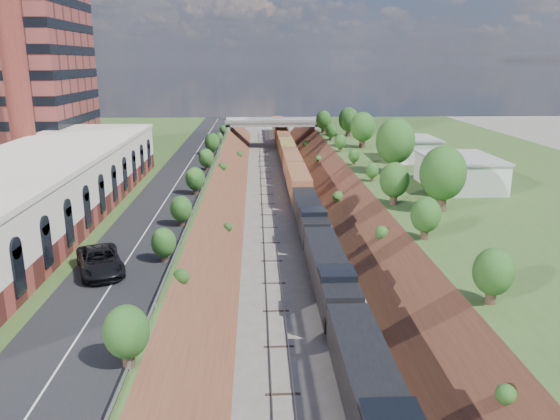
{
  "coord_description": "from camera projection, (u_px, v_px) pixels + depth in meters",
  "views": [
    {
      "loc": [
        -4.2,
        -20.01,
        21.79
      ],
      "look_at": [
        -1.67,
        37.59,
        6.0
      ],
      "focal_mm": 35.0,
      "sensor_mm": 36.0,
      "label": 1
    }
  ],
  "objects": [
    {
      "name": "white_building_near",
      "position": [
        459.0,
        173.0,
        74.46
      ],
      "size": [
        9.0,
        12.0,
        4.0
      ],
      "primitive_type": "cube",
      "color": "silver",
      "rests_on": "platform_right"
    },
    {
      "name": "embankment_left",
      "position": [
        212.0,
        210.0,
        82.56
      ],
      "size": [
        10.0,
        180.0,
        10.0
      ],
      "primitive_type": "cube",
      "rotation": [
        0.0,
        0.79,
        0.0
      ],
      "color": "brown",
      "rests_on": "ground"
    },
    {
      "name": "freight_train",
      "position": [
        292.0,
        165.0,
        103.23
      ],
      "size": [
        3.14,
        159.78,
        4.67
      ],
      "color": "black",
      "rests_on": "ground"
    },
    {
      "name": "commercial_building",
      "position": [
        35.0,
        189.0,
        58.4
      ],
      "size": [
        14.3,
        62.3,
        7.0
      ],
      "color": "maroon",
      "rests_on": "platform_left"
    },
    {
      "name": "platform_left",
      "position": [
        63.0,
        195.0,
        80.97
      ],
      "size": [
        44.0,
        180.0,
        5.0
      ],
      "primitive_type": "cube",
      "color": "#385523",
      "rests_on": "ground"
    },
    {
      "name": "tree_right_large",
      "position": [
        443.0,
        174.0,
        62.0
      ],
      "size": [
        5.25,
        5.25,
        7.61
      ],
      "color": "#473323",
      "rests_on": "platform_right"
    },
    {
      "name": "platform_right",
      "position": [
        499.0,
        191.0,
        83.76
      ],
      "size": [
        44.0,
        180.0,
        5.0
      ],
      "primitive_type": "cube",
      "color": "#385523",
      "rests_on": "ground"
    },
    {
      "name": "rail_right_track",
      "position": [
        302.0,
        208.0,
        83.11
      ],
      "size": [
        1.58,
        180.0,
        0.18
      ],
      "primitive_type": "cube",
      "color": "gray",
      "rests_on": "ground"
    },
    {
      "name": "tree_left_crest",
      "position": [
        159.0,
        259.0,
        42.13
      ],
      "size": [
        2.45,
        2.45,
        3.55
      ],
      "color": "#473323",
      "rests_on": "platform_left"
    },
    {
      "name": "smokestack",
      "position": [
        11.0,
        35.0,
        71.05
      ],
      "size": [
        3.2,
        3.2,
        40.0
      ],
      "primitive_type": "cylinder",
      "color": "maroon",
      "rests_on": "platform_left"
    },
    {
      "name": "suv",
      "position": [
        100.0,
        261.0,
        44.36
      ],
      "size": [
        5.65,
        7.83,
        1.98
      ],
      "primitive_type": "imported",
      "rotation": [
        0.0,
        0.0,
        0.37
      ],
      "color": "black",
      "rests_on": "road"
    },
    {
      "name": "guardrail",
      "position": [
        208.0,
        174.0,
        80.89
      ],
      "size": [
        0.1,
        171.0,
        0.7
      ],
      "color": "#99999E",
      "rests_on": "platform_left"
    },
    {
      "name": "embankment_right",
      "position": [
        356.0,
        208.0,
        83.49
      ],
      "size": [
        10.0,
        180.0,
        10.0
      ],
      "primitive_type": "cube",
      "rotation": [
        0.0,
        0.79,
        0.0
      ],
      "color": "brown",
      "rests_on": "ground"
    },
    {
      "name": "rail_left_track",
      "position": [
        267.0,
        209.0,
        82.89
      ],
      "size": [
        1.58,
        180.0,
        0.18
      ],
      "primitive_type": "cube",
      "color": "gray",
      "rests_on": "ground"
    },
    {
      "name": "road",
      "position": [
        181.0,
        177.0,
        81.04
      ],
      "size": [
        8.0,
        180.0,
        0.1
      ],
      "primitive_type": "cube",
      "color": "black",
      "rests_on": "platform_left"
    },
    {
      "name": "overpass",
      "position": [
        272.0,
        128.0,
        141.47
      ],
      "size": [
        24.5,
        8.3,
        7.4
      ],
      "color": "gray",
      "rests_on": "ground"
    },
    {
      "name": "white_building_far",
      "position": [
        411.0,
        149.0,
        95.69
      ],
      "size": [
        8.0,
        10.0,
        3.6
      ],
      "primitive_type": "cube",
      "color": "silver",
      "rests_on": "platform_right"
    }
  ]
}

